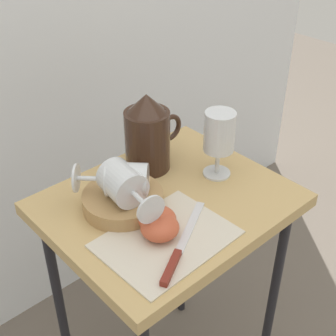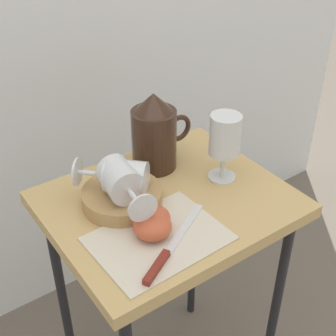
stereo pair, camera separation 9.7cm
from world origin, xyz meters
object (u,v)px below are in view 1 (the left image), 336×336
(knife, at_px, (178,252))
(pitcher, at_px, (148,139))
(basket_tray, at_px, (123,200))
(wine_glass_tipped_near, at_px, (125,180))
(table, at_px, (168,227))
(apple_half_right, at_px, (157,219))
(wine_glass_tipped_far, at_px, (124,184))
(wine_glass_upright, at_px, (219,135))
(apple_half_left, at_px, (160,227))

(knife, bearing_deg, pitcher, 60.26)
(basket_tray, height_order, wine_glass_tipped_near, wine_glass_tipped_near)
(basket_tray, relative_size, pitcher, 0.90)
(table, distance_m, apple_half_right, 0.14)
(knife, bearing_deg, apple_half_right, 76.18)
(pitcher, xyz_separation_m, wine_glass_tipped_far, (-0.15, -0.10, -0.00))
(pitcher, xyz_separation_m, apple_half_right, (-0.13, -0.18, -0.05))
(table, bearing_deg, wine_glass_tipped_near, 155.70)
(wine_glass_tipped_far, bearing_deg, pitcher, 34.14)
(table, bearing_deg, wine_glass_upright, -2.09)
(wine_glass_tipped_near, bearing_deg, wine_glass_tipped_far, -133.73)
(apple_half_right, bearing_deg, pitcher, 54.36)
(apple_half_right, bearing_deg, wine_glass_upright, 13.10)
(wine_glass_tipped_far, xyz_separation_m, apple_half_right, (0.02, -0.08, -0.05))
(wine_glass_tipped_far, xyz_separation_m, knife, (-0.00, -0.16, -0.06))
(apple_half_right, bearing_deg, apple_half_left, -119.38)
(pitcher, distance_m, apple_half_left, 0.25)
(wine_glass_tipped_far, height_order, knife, wine_glass_tipped_far)
(table, distance_m, wine_glass_tipped_far, 0.18)
(apple_half_left, bearing_deg, wine_glass_tipped_near, 85.63)
(basket_tray, height_order, apple_half_left, apple_half_left)
(pitcher, bearing_deg, basket_tray, -149.38)
(wine_glass_upright, relative_size, apple_half_left, 2.11)
(wine_glass_upright, bearing_deg, knife, -151.50)
(apple_half_left, bearing_deg, basket_tray, 88.03)
(wine_glass_upright, bearing_deg, apple_half_right, -166.90)
(table, height_order, basket_tray, basket_tray)
(wine_glass_upright, xyz_separation_m, apple_half_left, (-0.24, -0.07, -0.08))
(basket_tray, distance_m, wine_glass_tipped_near, 0.05)
(wine_glass_tipped_near, relative_size, wine_glass_tipped_far, 0.99)
(basket_tray, distance_m, apple_half_left, 0.12)
(table, xyz_separation_m, wine_glass_tipped_near, (-0.08, 0.04, 0.15))
(pitcher, bearing_deg, knife, -119.74)
(wine_glass_tipped_near, xyz_separation_m, wine_glass_tipped_far, (-0.01, -0.01, 0.00))
(pitcher, bearing_deg, wine_glass_upright, -52.95)
(table, distance_m, pitcher, 0.21)
(wine_glass_tipped_near, relative_size, knife, 0.69)
(wine_glass_upright, relative_size, knife, 0.72)
(table, bearing_deg, apple_half_right, -144.17)
(wine_glass_tipped_far, distance_m, apple_half_left, 0.12)
(basket_tray, height_order, pitcher, pitcher)
(wine_glass_upright, height_order, wine_glass_tipped_far, wine_glass_upright)
(basket_tray, relative_size, apple_half_right, 2.25)
(pitcher, xyz_separation_m, apple_half_left, (-0.14, -0.20, -0.05))
(basket_tray, relative_size, wine_glass_tipped_near, 1.11)
(wine_glass_tipped_near, bearing_deg, apple_half_left, -94.37)
(wine_glass_upright, bearing_deg, table, 177.91)
(wine_glass_tipped_near, bearing_deg, table, -24.30)
(wine_glass_upright, relative_size, wine_glass_tipped_far, 1.03)
(basket_tray, xyz_separation_m, pitcher, (0.14, 0.08, 0.06))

